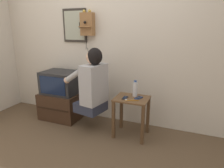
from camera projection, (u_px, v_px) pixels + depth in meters
name	position (u px, v px, depth m)	size (l,w,h in m)	color
ground_plane	(85.00, 157.00, 2.32)	(14.00, 14.00, 0.00)	brown
wall_back	(119.00, 40.00, 2.95)	(6.80, 0.05, 2.55)	beige
side_table	(131.00, 108.00, 2.69)	(0.45, 0.37, 0.55)	brown
person	(93.00, 83.00, 2.76)	(0.57, 0.49, 0.91)	#2D3347
tv_stand	(62.00, 105.00, 3.30)	(0.64, 0.49, 0.43)	#382316
television	(61.00, 82.00, 3.19)	(0.56, 0.42, 0.36)	#232326
wall_phone_antique	(87.00, 24.00, 2.98)	(0.24, 0.19, 0.75)	olive
framed_picture	(75.00, 26.00, 3.12)	(0.41, 0.03, 0.51)	#2D2823
cell_phone_held	(125.00, 98.00, 2.64)	(0.07, 0.13, 0.01)	black
cell_phone_spare	(139.00, 98.00, 2.64)	(0.10, 0.14, 0.01)	navy
water_bottle	(135.00, 89.00, 2.69)	(0.07, 0.07, 0.22)	silver
toothbrush	(131.00, 100.00, 2.55)	(0.16, 0.09, 0.02)	orange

